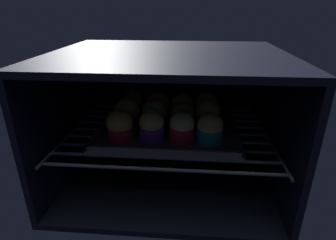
# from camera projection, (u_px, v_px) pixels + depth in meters

# --- Properties ---
(oven_cavity) EXTENTS (0.59, 0.47, 0.37)m
(oven_cavity) POSITION_uv_depth(u_px,v_px,m) (169.00, 115.00, 0.79)
(oven_cavity) COLOR black
(oven_cavity) RESTS_ON ground
(oven_rack) EXTENTS (0.55, 0.42, 0.01)m
(oven_rack) POSITION_uv_depth(u_px,v_px,m) (168.00, 132.00, 0.76)
(oven_rack) COLOR #444756
(oven_rack) RESTS_ON oven_cavity
(baking_tray) EXTENTS (0.37, 0.29, 0.02)m
(baking_tray) POSITION_uv_depth(u_px,v_px,m) (168.00, 129.00, 0.75)
(baking_tray) COLOR #4C4C51
(baking_tray) RESTS_ON oven_rack
(muffin_row0_col0) EXTENTS (0.07, 0.07, 0.08)m
(muffin_row0_col0) POSITION_uv_depth(u_px,v_px,m) (120.00, 125.00, 0.67)
(muffin_row0_col0) COLOR red
(muffin_row0_col0) RESTS_ON baking_tray
(muffin_row0_col1) EXTENTS (0.06, 0.06, 0.08)m
(muffin_row0_col1) POSITION_uv_depth(u_px,v_px,m) (152.00, 126.00, 0.67)
(muffin_row0_col1) COLOR #7A238C
(muffin_row0_col1) RESTS_ON baking_tray
(muffin_row0_col2) EXTENTS (0.06, 0.06, 0.08)m
(muffin_row0_col2) POSITION_uv_depth(u_px,v_px,m) (182.00, 127.00, 0.67)
(muffin_row0_col2) COLOR red
(muffin_row0_col2) RESTS_ON baking_tray
(muffin_row0_col3) EXTENTS (0.06, 0.06, 0.07)m
(muffin_row0_col3) POSITION_uv_depth(u_px,v_px,m) (210.00, 129.00, 0.66)
(muffin_row0_col3) COLOR #0C8C84
(muffin_row0_col3) RESTS_ON baking_tray
(muffin_row1_col0) EXTENTS (0.07, 0.07, 0.08)m
(muffin_row1_col0) POSITION_uv_depth(u_px,v_px,m) (127.00, 113.00, 0.74)
(muffin_row1_col0) COLOR #7A238C
(muffin_row1_col0) RESTS_ON baking_tray
(muffin_row1_col1) EXTENTS (0.07, 0.07, 0.08)m
(muffin_row1_col1) POSITION_uv_depth(u_px,v_px,m) (155.00, 114.00, 0.74)
(muffin_row1_col1) COLOR #1928B7
(muffin_row1_col1) RESTS_ON baking_tray
(muffin_row1_col2) EXTENTS (0.06, 0.06, 0.08)m
(muffin_row1_col2) POSITION_uv_depth(u_px,v_px,m) (183.00, 116.00, 0.73)
(muffin_row1_col2) COLOR silver
(muffin_row1_col2) RESTS_ON baking_tray
(muffin_row1_col3) EXTENTS (0.07, 0.07, 0.08)m
(muffin_row1_col3) POSITION_uv_depth(u_px,v_px,m) (208.00, 115.00, 0.73)
(muffin_row1_col3) COLOR #1928B7
(muffin_row1_col3) RESTS_ON baking_tray
(muffin_row2_col0) EXTENTS (0.06, 0.06, 0.08)m
(muffin_row2_col0) POSITION_uv_depth(u_px,v_px,m) (134.00, 104.00, 0.81)
(muffin_row2_col0) COLOR #0C8C84
(muffin_row2_col0) RESTS_ON baking_tray
(muffin_row2_col1) EXTENTS (0.07, 0.07, 0.08)m
(muffin_row2_col1) POSITION_uv_depth(u_px,v_px,m) (158.00, 106.00, 0.80)
(muffin_row2_col1) COLOR silver
(muffin_row2_col1) RESTS_ON baking_tray
(muffin_row2_col2) EXTENTS (0.06, 0.06, 0.08)m
(muffin_row2_col2) POSITION_uv_depth(u_px,v_px,m) (182.00, 106.00, 0.80)
(muffin_row2_col2) COLOR silver
(muffin_row2_col2) RESTS_ON baking_tray
(muffin_row2_col3) EXTENTS (0.07, 0.07, 0.08)m
(muffin_row2_col3) POSITION_uv_depth(u_px,v_px,m) (206.00, 106.00, 0.79)
(muffin_row2_col3) COLOR #0C8C84
(muffin_row2_col3) RESTS_ON baking_tray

